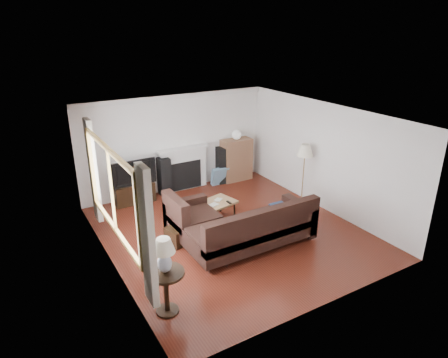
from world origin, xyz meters
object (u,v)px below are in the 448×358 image
tv_stand (134,193)px  coffee_table (212,212)px  side_table (166,292)px  bookshelf (236,160)px  floor_lamp (303,175)px  sectional_sofa (252,226)px

tv_stand → coffee_table: (1.16, -1.86, -0.03)m
tv_stand → side_table: side_table is taller
bookshelf → floor_lamp: bearing=-76.6°
sectional_sofa → coffee_table: sectional_sofa is taller
tv_stand → side_table: bearing=-101.9°
coffee_table → side_table: 3.06m
bookshelf → sectional_sofa: (-1.66, -3.22, -0.14)m
bookshelf → side_table: size_ratio=1.62×
floor_lamp → side_table: size_ratio=2.09×
floor_lamp → side_table: bearing=-155.6°
sectional_sofa → floor_lamp: bearing=25.7°
side_table → tv_stand: bearing=78.1°
side_table → coffee_table: bearing=48.2°
tv_stand → sectional_sofa: 3.47m
bookshelf → sectional_sofa: bookshelf is taller
floor_lamp → tv_stand: bearing=148.3°
bookshelf → floor_lamp: size_ratio=0.78×
floor_lamp → side_table: 4.82m
sectional_sofa → tv_stand: bearing=112.3°
bookshelf → coffee_table: size_ratio=1.07×
sectional_sofa → coffee_table: 1.37m
tv_stand → bookshelf: bookshelf is taller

